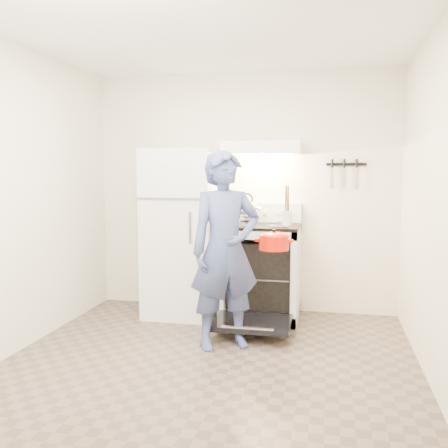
{
  "coord_description": "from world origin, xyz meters",
  "views": [
    {
      "loc": [
        0.89,
        -3.44,
        1.49
      ],
      "look_at": [
        -0.05,
        1.0,
        1.0
      ],
      "focal_mm": 40.0,
      "sensor_mm": 36.0,
      "label": 1
    }
  ],
  "objects_px": {
    "refrigerator": "(183,233)",
    "stove_body": "(261,273)",
    "dutch_oven": "(274,243)",
    "tea_kettle": "(247,208)",
    "person": "(225,250)"
  },
  "relations": [
    {
      "from": "person",
      "to": "refrigerator",
      "type": "bearing_deg",
      "value": 95.32
    },
    {
      "from": "tea_kettle",
      "to": "person",
      "type": "bearing_deg",
      "value": -90.35
    },
    {
      "from": "refrigerator",
      "to": "dutch_oven",
      "type": "height_order",
      "value": "refrigerator"
    },
    {
      "from": "refrigerator",
      "to": "stove_body",
      "type": "relative_size",
      "value": 1.85
    },
    {
      "from": "stove_body",
      "to": "tea_kettle",
      "type": "relative_size",
      "value": 3.01
    },
    {
      "from": "dutch_oven",
      "to": "tea_kettle",
      "type": "bearing_deg",
      "value": 114.41
    },
    {
      "from": "stove_body",
      "to": "tea_kettle",
      "type": "xyz_separation_m",
      "value": [
        -0.17,
        0.15,
        0.64
      ]
    },
    {
      "from": "stove_body",
      "to": "dutch_oven",
      "type": "height_order",
      "value": "dutch_oven"
    },
    {
      "from": "tea_kettle",
      "to": "person",
      "type": "height_order",
      "value": "person"
    },
    {
      "from": "tea_kettle",
      "to": "person",
      "type": "relative_size",
      "value": 0.18
    },
    {
      "from": "person",
      "to": "dutch_oven",
      "type": "relative_size",
      "value": 5.05
    },
    {
      "from": "stove_body",
      "to": "refrigerator",
      "type": "bearing_deg",
      "value": -178.23
    },
    {
      "from": "refrigerator",
      "to": "dutch_oven",
      "type": "xyz_separation_m",
      "value": [
        1.01,
        -0.65,
        0.02
      ]
    },
    {
      "from": "stove_body",
      "to": "tea_kettle",
      "type": "bearing_deg",
      "value": 139.3
    },
    {
      "from": "refrigerator",
      "to": "stove_body",
      "type": "xyz_separation_m",
      "value": [
        0.81,
        0.02,
        -0.39
      ]
    }
  ]
}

